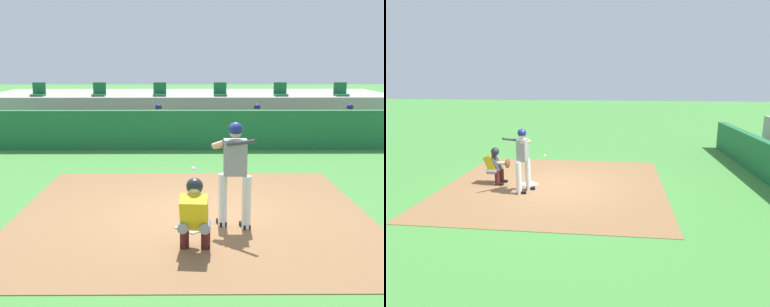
{
  "view_description": "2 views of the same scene",
  "coord_description": "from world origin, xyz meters",
  "views": [
    {
      "loc": [
        -0.08,
        -8.98,
        2.9
      ],
      "look_at": [
        0.0,
        0.7,
        1.0
      ],
      "focal_mm": 47.82,
      "sensor_mm": 36.0,
      "label": 1
    },
    {
      "loc": [
        9.73,
        1.83,
        3.15
      ],
      "look_at": [
        0.0,
        0.7,
        1.0
      ],
      "focal_mm": 32.33,
      "sensor_mm": 36.0,
      "label": 2
    }
  ],
  "objects": [
    {
      "name": "home_plate",
      "position": [
        0.0,
        -0.8,
        0.02
      ],
      "size": [
        0.62,
        0.62,
        0.02
      ],
      "primitive_type": "cube",
      "rotation": [
        0.0,
        0.0,
        0.79
      ],
      "color": "white",
      "rests_on": "dirt_infield"
    },
    {
      "name": "catcher_crouched",
      "position": [
        0.01,
        -1.78,
        0.61
      ],
      "size": [
        0.51,
        1.88,
        1.13
      ],
      "color": "gray",
      "rests_on": "ground"
    },
    {
      "name": "batter_at_plate",
      "position": [
        0.69,
        -0.75,
        1.04
      ],
      "size": [
        0.69,
        0.76,
        1.8
      ],
      "color": "silver",
      "rests_on": "ground"
    },
    {
      "name": "dirt_infield",
      "position": [
        0.0,
        0.0,
        0.01
      ],
      "size": [
        6.4,
        6.4,
        0.01
      ],
      "primitive_type": "cube",
      "color": "olive",
      "rests_on": "ground"
    },
    {
      "name": "ground_plane",
      "position": [
        0.0,
        0.0,
        0.0
      ],
      "size": [
        80.0,
        80.0,
        0.0
      ],
      "primitive_type": "plane",
      "color": "#428438"
    }
  ]
}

